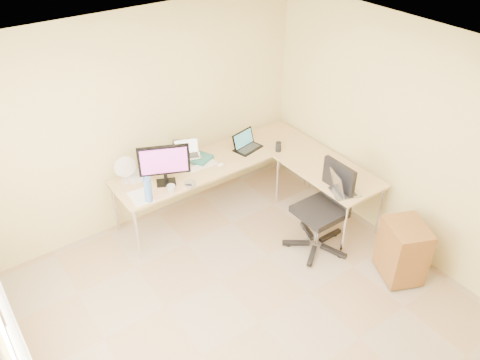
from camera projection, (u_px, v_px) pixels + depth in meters
floor at (259, 322)px, 4.84m from camera, size 4.50×4.50×0.00m
ceiling at (268, 77)px, 3.37m from camera, size 4.50×4.50×0.00m
wall_back at (144, 122)px, 5.62m from camera, size 4.50×0.00×4.50m
wall_left at (4, 343)px, 3.10m from camera, size 0.00×4.50×4.50m
wall_right at (419, 148)px, 5.11m from camera, size 0.00×4.50×4.50m
desk_main at (217, 183)px, 6.22m from camera, size 2.65×0.70×0.73m
desk_return at (326, 194)px, 6.02m from camera, size 0.70×1.30×0.73m
monitor at (164, 165)px, 5.44m from camera, size 0.61×0.41×0.50m
book_stack at (197, 158)px, 5.99m from camera, size 0.36×0.41×0.06m
laptop_center at (187, 149)px, 5.90m from camera, size 0.38×0.34×0.21m
laptop_black at (248, 141)px, 6.16m from camera, size 0.41×0.34×0.23m
keyboard at (202, 166)px, 5.87m from camera, size 0.38×0.11×0.02m
mouse at (220, 165)px, 5.87m from camera, size 0.11×0.08×0.03m
mug at (171, 189)px, 5.41m from camera, size 0.12×0.12×0.09m
cd_stack at (190, 184)px, 5.54m from camera, size 0.17×0.17×0.03m
water_bottle at (148, 190)px, 5.22m from camera, size 0.10×0.10×0.30m
papers at (140, 197)px, 5.35m from camera, size 0.23×0.32×0.01m
white_box at (138, 175)px, 5.64m from camera, size 0.24×0.18×0.09m
desk_fan at (124, 170)px, 5.52m from camera, size 0.28×0.28×0.32m
black_cup at (278, 147)px, 6.14m from camera, size 0.08×0.08×0.13m
laptop_return at (346, 184)px, 5.36m from camera, size 0.41×0.37×0.23m
office_chair at (319, 213)px, 5.50m from camera, size 0.65×0.65×1.08m
cabinet at (403, 250)px, 5.18m from camera, size 0.55×0.60×0.67m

